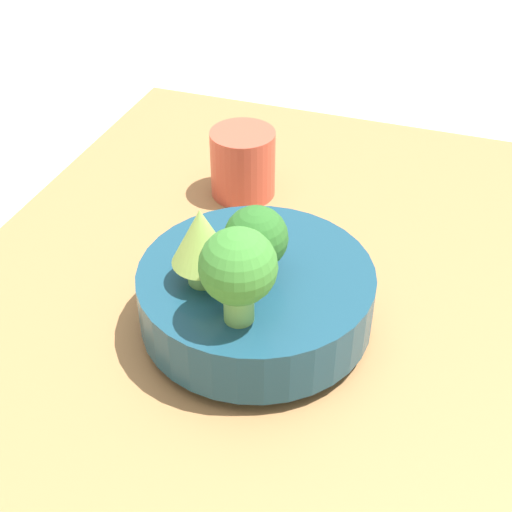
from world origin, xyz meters
TOP-DOWN VIEW (x-y plane):
  - ground_plane at (0.00, 0.00)m, footprint 6.00×6.00m
  - table at (0.00, 0.00)m, footprint 1.06×0.68m
  - bowl at (0.03, -0.02)m, footprint 0.24×0.24m
  - broccoli_floret_center at (0.03, -0.02)m, footprint 0.06×0.06m
  - romanesco_piece_far at (-0.00, 0.02)m, footprint 0.06×0.06m
  - broccoli_floret_left at (-0.04, -0.03)m, footprint 0.07×0.07m
  - cup at (0.27, 0.08)m, footprint 0.08×0.08m

SIDE VIEW (x-z plane):
  - ground_plane at x=0.00m, z-range 0.00..0.00m
  - table at x=0.00m, z-range 0.00..0.04m
  - bowl at x=0.03m, z-range 0.04..0.12m
  - cup at x=0.27m, z-range 0.04..0.13m
  - broccoli_floret_center at x=0.03m, z-range 0.11..0.19m
  - romanesco_piece_far at x=0.00m, z-range 0.12..0.20m
  - broccoli_floret_left at x=-0.04m, z-range 0.12..0.21m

